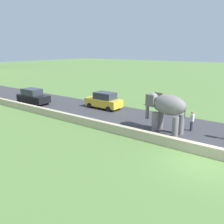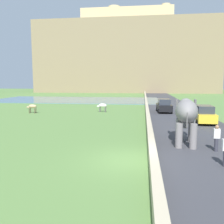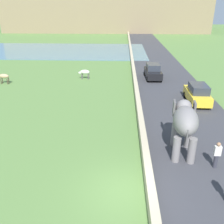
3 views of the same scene
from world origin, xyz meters
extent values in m
plane|color=#567A3D|center=(0.00, 0.00, 0.00)|extent=(220.00, 220.00, 0.00)
cube|color=#38383D|center=(5.00, 20.00, 0.03)|extent=(7.00, 120.00, 0.06)
cube|color=tan|center=(1.20, 18.00, 0.34)|extent=(0.40, 110.00, 0.68)
cube|color=slate|center=(-14.00, 39.01, 0.04)|extent=(36.00, 18.00, 0.08)
ellipsoid|color=slate|center=(3.42, 3.43, 2.24)|extent=(1.75, 2.86, 1.50)
cylinder|color=slate|center=(3.13, 4.36, 0.80)|extent=(0.44, 0.44, 1.60)
cylinder|color=slate|center=(3.96, 4.24, 0.80)|extent=(0.44, 0.44, 1.60)
cylinder|color=slate|center=(2.89, 2.62, 0.80)|extent=(0.44, 0.44, 1.60)
cylinder|color=slate|center=(3.72, 2.50, 0.80)|extent=(0.44, 0.44, 1.60)
ellipsoid|color=slate|center=(3.61, 4.83, 2.42)|extent=(1.11, 1.03, 1.10)
cube|color=#575454|center=(3.00, 4.78, 2.46)|extent=(0.21, 0.71, 0.90)
cube|color=#575454|center=(4.19, 4.62, 2.46)|extent=(0.21, 0.71, 0.90)
cylinder|color=slate|center=(3.68, 5.30, 1.54)|extent=(0.28, 0.28, 1.50)
cone|color=silver|center=(3.45, 5.27, 1.99)|extent=(0.19, 0.57, 0.17)
cone|color=silver|center=(3.89, 5.21, 1.99)|extent=(0.19, 0.57, 0.17)
cylinder|color=#575454|center=(3.25, 2.12, 1.89)|extent=(0.08, 0.08, 0.90)
cylinder|color=#33333D|center=(4.95, 2.09, 0.42)|extent=(0.22, 0.22, 0.85)
cube|color=silver|center=(4.95, 2.09, 1.13)|extent=(0.36, 0.22, 0.56)
sphere|color=#997051|center=(4.95, 2.09, 1.52)|extent=(0.22, 0.22, 0.22)
cube|color=black|center=(3.42, 19.90, 0.70)|extent=(1.86, 4.06, 0.80)
cube|color=#2D333D|center=(3.42, 20.10, 1.45)|extent=(1.53, 2.26, 0.70)
cylinder|color=black|center=(4.28, 18.64, 0.30)|extent=(0.20, 0.61, 0.60)
cylinder|color=black|center=(2.67, 18.57, 0.30)|extent=(0.20, 0.61, 0.60)
cylinder|color=black|center=(4.18, 21.23, 0.30)|extent=(0.20, 0.61, 0.60)
cylinder|color=black|center=(2.57, 21.17, 0.30)|extent=(0.20, 0.61, 0.60)
cube|color=gold|center=(6.58, 12.05, 0.70)|extent=(1.79, 4.04, 0.80)
cube|color=#2D333D|center=(6.57, 11.85, 1.45)|extent=(1.49, 2.23, 0.70)
cylinder|color=black|center=(5.80, 13.36, 0.30)|extent=(0.19, 0.60, 0.60)
cylinder|color=black|center=(7.41, 13.33, 0.30)|extent=(0.19, 0.60, 0.60)
cylinder|color=black|center=(5.74, 10.76, 0.30)|extent=(0.19, 0.60, 0.60)
cylinder|color=black|center=(7.35, 10.73, 0.30)|extent=(0.19, 0.60, 0.60)
ellipsoid|color=tan|center=(-13.54, 17.10, 0.90)|extent=(1.13, 0.54, 0.50)
cylinder|color=#493D2C|center=(-13.94, 16.98, 0.33)|extent=(0.10, 0.10, 0.65)
cylinder|color=#493D2C|center=(-13.91, 17.28, 0.33)|extent=(0.10, 0.10, 0.65)
cylinder|color=#493D2C|center=(-13.17, 16.91, 0.33)|extent=(0.10, 0.10, 0.65)
cylinder|color=#493D2C|center=(-13.14, 17.21, 0.33)|extent=(0.10, 0.10, 0.65)
cylinder|color=#493D2C|center=(-13.00, 17.05, 0.70)|extent=(0.04, 0.04, 0.45)
ellipsoid|color=silver|center=(-4.71, 19.38, 0.90)|extent=(1.15, 0.59, 0.50)
cylinder|color=#595753|center=(-5.11, 19.28, 0.33)|extent=(0.10, 0.10, 0.65)
cylinder|color=#595753|center=(-5.07, 19.59, 0.33)|extent=(0.10, 0.10, 0.65)
cylinder|color=#595753|center=(-4.35, 19.17, 0.33)|extent=(0.10, 0.10, 0.65)
cylinder|color=#595753|center=(-4.30, 19.47, 0.33)|extent=(0.10, 0.10, 0.65)
ellipsoid|color=silver|center=(-5.33, 19.47, 0.75)|extent=(0.43, 0.30, 0.26)
cone|color=beige|center=(-5.35, 19.38, 0.92)|extent=(0.04, 0.04, 0.12)
cone|color=beige|center=(-5.32, 19.56, 0.92)|extent=(0.04, 0.04, 0.12)
cylinder|color=#595753|center=(-4.17, 19.30, 0.70)|extent=(0.04, 0.04, 0.45)
camera|label=1|loc=(-12.45, -3.02, 6.21)|focal=37.25mm
camera|label=2|loc=(0.66, -12.31, 4.17)|focal=38.65mm
camera|label=3|loc=(-0.19, -9.45, 8.31)|focal=39.76mm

